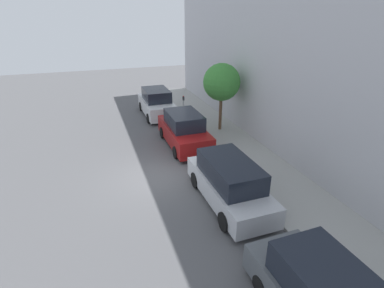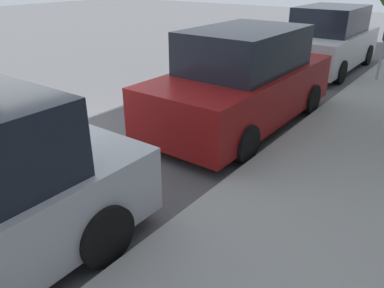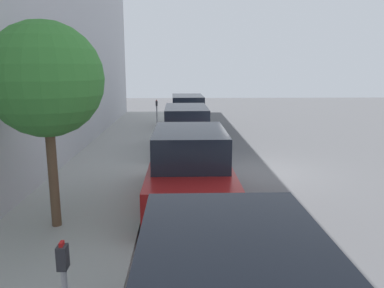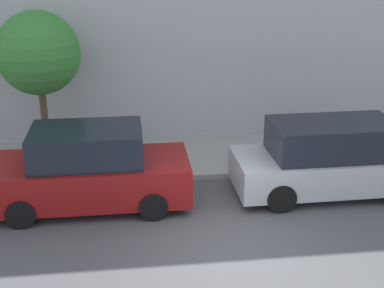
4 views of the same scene
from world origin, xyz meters
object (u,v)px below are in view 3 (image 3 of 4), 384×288
object	(u,v)px
parked_minivan_nearest	(188,113)
parked_minivan_second	(186,131)
parking_meter_near	(157,110)
parking_meter_far	(65,286)
street_tree	(46,80)
parked_suv_third	(190,171)

from	to	relation	value
parked_minivan_nearest	parked_minivan_second	xyz separation A→B (m)	(0.17, 5.85, -0.00)
parked_minivan_nearest	parking_meter_near	xyz separation A→B (m)	(1.74, -0.25, 0.14)
parking_meter_far	street_tree	bearing A→B (deg)	-70.17
parked_suv_third	street_tree	distance (m)	3.93
parked_minivan_second	parked_minivan_nearest	bearing A→B (deg)	-91.66
parked_suv_third	parking_meter_far	bearing A→B (deg)	72.73
parked_minivan_second	street_tree	xyz separation A→B (m)	(2.89, 7.41, 2.30)
parked_minivan_second	street_tree	size ratio (longest dim) A/B	1.16
parking_meter_near	parked_minivan_nearest	bearing A→B (deg)	171.81
parking_meter_near	street_tree	xyz separation A→B (m)	(1.32, 13.52, 2.16)
parked_minivan_second	parking_meter_near	size ratio (longest dim) A/B	3.31
parking_meter_near	parking_meter_far	size ratio (longest dim) A/B	1.05
parked_minivan_nearest	parking_meter_far	xyz separation A→B (m)	(1.74, 16.93, 0.09)
parking_meter_near	street_tree	distance (m)	13.75
parked_suv_third	parking_meter_far	world-z (taller)	parked_suv_third
parking_meter_near	parking_meter_far	xyz separation A→B (m)	(0.00, 17.18, -0.04)
parked_minivan_nearest	parked_suv_third	world-z (taller)	parked_suv_third
parked_minivan_nearest	street_tree	size ratio (longest dim) A/B	1.17
parked_minivan_second	parking_meter_far	distance (m)	11.19
parked_minivan_nearest	parked_suv_third	bearing A→B (deg)	89.14
parking_meter_far	parked_minivan_nearest	bearing A→B (deg)	-95.87
parked_minivan_second	parked_suv_third	distance (m)	6.05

